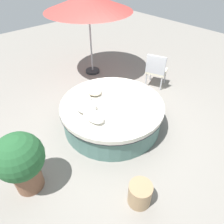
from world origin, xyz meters
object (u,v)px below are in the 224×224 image
object	(u,v)px
throw_pillow_2	(85,106)
patio_chair	(156,69)
patio_umbrella	(88,3)
throw_pillow_3	(93,116)
throw_pillow_1	(82,97)
throw_pillow_0	(92,90)
round_bed	(112,114)
side_table	(140,194)
planter	(21,160)

from	to	relation	value
throw_pillow_2	patio_chair	size ratio (longest dim) A/B	0.50
patio_umbrella	throw_pillow_3	bearing A→B (deg)	142.94
throw_pillow_3	patio_chair	world-z (taller)	patio_chair
throw_pillow_2	throw_pillow_1	bearing A→B (deg)	-26.00
throw_pillow_0	patio_chair	xyz separation A→B (m)	(-0.22, -2.07, -0.12)
round_bed	patio_umbrella	xyz separation A→B (m)	(2.27, -1.21, 1.72)
throw_pillow_3	patio_chair	xyz separation A→B (m)	(0.53, -2.61, -0.12)
throw_pillow_0	side_table	size ratio (longest dim) A/B	1.30
throw_pillow_0	planter	world-z (taller)	planter
throw_pillow_1	patio_umbrella	distance (m)	2.74
throw_pillow_1	patio_umbrella	xyz separation A→B (m)	(1.77, -1.61, 1.34)
round_bed	throw_pillow_1	size ratio (longest dim) A/B	4.60
patio_umbrella	side_table	bearing A→B (deg)	151.63
throw_pillow_0	patio_umbrella	xyz separation A→B (m)	(1.66, -1.28, 1.35)
throw_pillow_1	throw_pillow_3	xyz separation A→B (m)	(-0.64, 0.21, 0.00)
throw_pillow_2	patio_umbrella	size ratio (longest dim) A/B	0.21
patio_chair	side_table	distance (m)	3.56
planter	round_bed	bearing A→B (deg)	-84.14
throw_pillow_1	patio_chair	distance (m)	2.40
round_bed	patio_umbrella	distance (m)	3.10
throw_pillow_1	side_table	size ratio (longest dim) A/B	1.16
patio_chair	planter	distance (m)	4.11
round_bed	side_table	world-z (taller)	round_bed
throw_pillow_3	patio_umbrella	xyz separation A→B (m)	(2.41, -1.82, 1.34)
throw_pillow_3	side_table	xyz separation A→B (m)	(-1.50, 0.29, -0.48)
throw_pillow_2	planter	bearing A→B (deg)	104.96
throw_pillow_0	throw_pillow_2	size ratio (longest dim) A/B	1.09
round_bed	patio_umbrella	size ratio (longest dim) A/B	0.93
throw_pillow_1	planter	distance (m)	1.81
round_bed	throw_pillow_2	size ratio (longest dim) A/B	4.48
throw_pillow_0	planter	xyz separation A→B (m)	(-0.83, 2.00, -0.01)
side_table	round_bed	bearing A→B (deg)	-28.76
throw_pillow_2	side_table	bearing A→B (deg)	169.09
throw_pillow_2	throw_pillow_0	bearing A→B (deg)	-48.80
throw_pillow_2	patio_chair	bearing A→B (deg)	-85.44
round_bed	throw_pillow_3	size ratio (longest dim) A/B	4.22
throw_pillow_2	planter	xyz separation A→B (m)	(-0.41, 1.52, -0.04)
patio_umbrella	throw_pillow_0	bearing A→B (deg)	142.35
throw_pillow_0	throw_pillow_1	xyz separation A→B (m)	(-0.11, 0.33, 0.01)
round_bed	throw_pillow_2	world-z (taller)	throw_pillow_2
side_table	patio_umbrella	bearing A→B (deg)	-28.37
patio_umbrella	throw_pillow_2	bearing A→B (deg)	139.74
throw_pillow_0	patio_umbrella	size ratio (longest dim) A/B	0.23
patio_umbrella	planter	distance (m)	4.33
throw_pillow_1	side_table	distance (m)	2.25
throw_pillow_1	side_table	world-z (taller)	throw_pillow_1
throw_pillow_2	throw_pillow_3	bearing A→B (deg)	169.83
throw_pillow_1	round_bed	bearing A→B (deg)	-141.68
throw_pillow_0	throw_pillow_2	distance (m)	0.64
throw_pillow_0	patio_chair	world-z (taller)	patio_chair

